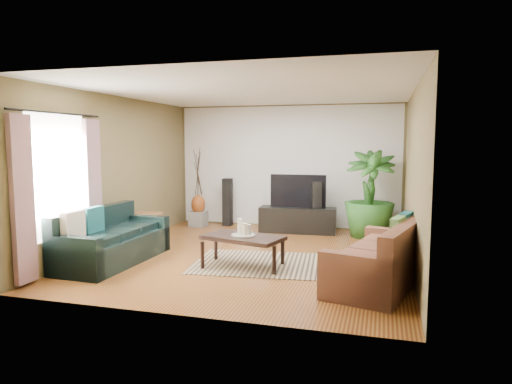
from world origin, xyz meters
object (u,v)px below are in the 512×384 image
(tv_stand, at_px, (298,220))
(vase, at_px, (198,205))
(speaker_right, at_px, (316,208))
(potted_plant, at_px, (369,194))
(pedestal, at_px, (198,219))
(coffee_table, at_px, (243,251))
(side_table, at_px, (146,228))
(sofa_right, at_px, (378,253))
(speaker_left, at_px, (228,202))
(sofa_left, at_px, (113,236))
(television, at_px, (298,191))

(tv_stand, relative_size, vase, 3.65)
(speaker_right, bearing_deg, tv_stand, 161.72)
(potted_plant, bearing_deg, pedestal, 177.49)
(coffee_table, distance_m, pedestal, 3.51)
(tv_stand, bearing_deg, side_table, -150.59)
(sofa_right, bearing_deg, side_table, -93.81)
(coffee_table, height_order, speaker_left, speaker_left)
(potted_plant, distance_m, vase, 3.74)
(sofa_right, relative_size, potted_plant, 1.14)
(sofa_left, distance_m, vase, 3.21)
(television, relative_size, speaker_right, 1.08)
(sofa_left, height_order, side_table, sofa_left)
(sofa_left, xyz_separation_m, speaker_left, (0.68, 3.49, 0.11))
(coffee_table, height_order, tv_stand, tv_stand)
(tv_stand, bearing_deg, sofa_right, -65.69)
(tv_stand, distance_m, vase, 2.28)
(speaker_left, relative_size, potted_plant, 0.62)
(side_table, bearing_deg, potted_plant, 21.34)
(sofa_left, distance_m, potted_plant, 4.90)
(television, distance_m, pedestal, 2.38)
(tv_stand, height_order, speaker_right, speaker_right)
(tv_stand, bearing_deg, coffee_table, -99.58)
(speaker_right, bearing_deg, vase, 161.28)
(side_table, bearing_deg, coffee_table, -26.89)
(speaker_left, bearing_deg, speaker_right, -12.27)
(side_table, bearing_deg, television, 33.04)
(potted_plant, height_order, pedestal, potted_plant)
(pedestal, bearing_deg, potted_plant, -2.51)
(television, bearing_deg, pedestal, 178.70)
(tv_stand, bearing_deg, vase, 174.87)
(pedestal, bearing_deg, sofa_right, -39.56)
(television, xyz_separation_m, speaker_left, (-1.68, 0.34, -0.34))
(television, xyz_separation_m, potted_plant, (1.45, -0.11, -0.01))
(coffee_table, relative_size, tv_stand, 0.74)
(sofa_left, relative_size, potted_plant, 1.18)
(sofa_left, height_order, vase, sofa_left)
(tv_stand, distance_m, potted_plant, 1.57)
(pedestal, bearing_deg, speaker_right, -1.73)
(speaker_left, relative_size, side_table, 1.96)
(speaker_left, height_order, pedestal, speaker_left)
(coffee_table, xyz_separation_m, television, (0.31, 2.87, 0.63))
(tv_stand, distance_m, speaker_right, 0.48)
(television, bearing_deg, coffee_table, -96.21)
(potted_plant, distance_m, side_table, 4.40)
(tv_stand, height_order, speaker_left, speaker_left)
(sofa_right, bearing_deg, potted_plant, -160.50)
(speaker_right, height_order, potted_plant, potted_plant)
(sofa_right, distance_m, vase, 5.11)
(sofa_right, bearing_deg, pedestal, -114.04)
(side_table, bearing_deg, tv_stand, 32.73)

